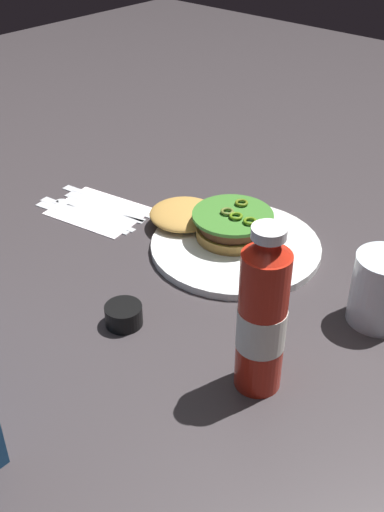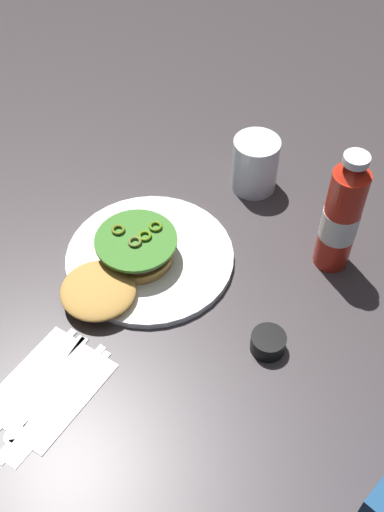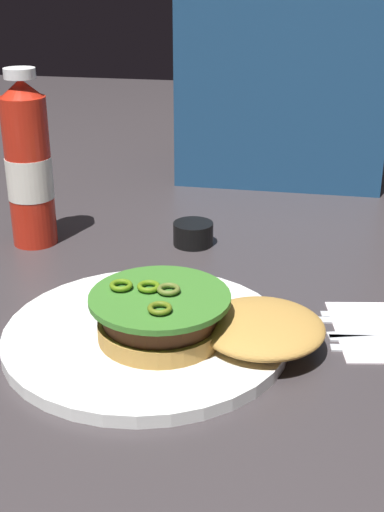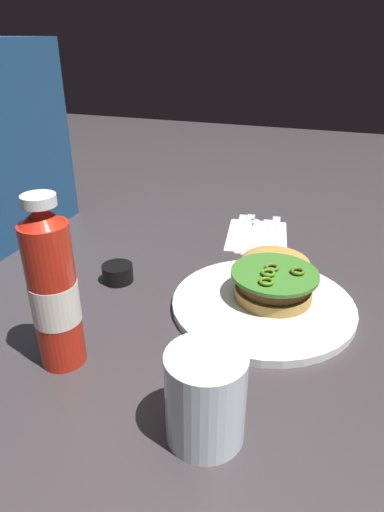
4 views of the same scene
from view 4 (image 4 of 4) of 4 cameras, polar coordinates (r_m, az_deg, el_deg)
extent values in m
plane|color=#363133|center=(0.76, 1.52, -4.73)|extent=(3.00, 3.00, 0.00)
cylinder|color=white|center=(0.72, 9.08, -6.18)|extent=(0.29, 0.29, 0.01)
cylinder|color=#B0813B|center=(0.73, 10.35, -4.59)|extent=(0.12, 0.12, 0.02)
cylinder|color=#512D19|center=(0.72, 10.46, -3.43)|extent=(0.11, 0.11, 0.02)
cylinder|color=red|center=(0.71, 10.54, -2.67)|extent=(0.11, 0.11, 0.01)
cylinder|color=#377026|center=(0.71, 10.58, -2.25)|extent=(0.14, 0.14, 0.01)
torus|color=#546816|center=(0.71, 13.41, -1.88)|extent=(0.02, 0.02, 0.01)
torus|color=#586828|center=(0.72, 10.25, -1.40)|extent=(0.02, 0.02, 0.01)
torus|color=#517814|center=(0.67, 9.52, -3.22)|extent=(0.02, 0.02, 0.01)
torus|color=#527913|center=(0.70, 9.76, -2.13)|extent=(0.02, 0.02, 0.01)
ellipsoid|color=#B0813B|center=(0.81, 10.67, -0.73)|extent=(0.12, 0.12, 0.03)
cylinder|color=red|center=(0.58, -17.25, -5.06)|extent=(0.06, 0.06, 0.20)
cone|color=red|center=(0.54, -18.83, 5.01)|extent=(0.05, 0.05, 0.02)
cylinder|color=white|center=(0.53, -19.11, 6.78)|extent=(0.04, 0.04, 0.01)
cylinder|color=white|center=(0.59, -17.16, -5.62)|extent=(0.06, 0.06, 0.06)
cylinder|color=silver|center=(0.49, 1.73, -17.62)|extent=(0.09, 0.09, 0.11)
cylinder|color=black|center=(0.80, -9.54, -2.18)|extent=(0.05, 0.05, 0.03)
cube|color=white|center=(0.97, 8.34, 2.62)|extent=(0.19, 0.15, 0.00)
cube|color=silver|center=(0.97, 10.59, 2.62)|extent=(0.19, 0.04, 0.00)
cube|color=silver|center=(1.05, 10.77, 4.40)|extent=(0.08, 0.03, 0.00)
cube|color=silver|center=(0.97, 9.47, 2.71)|extent=(0.19, 0.04, 0.00)
cube|color=silver|center=(1.04, 9.75, 4.43)|extent=(0.04, 0.03, 0.00)
cube|color=silver|center=(0.97, 8.35, 2.80)|extent=(0.19, 0.07, 0.00)
ellipsoid|color=silver|center=(1.05, 8.05, 4.59)|extent=(0.04, 0.03, 0.00)
cube|color=silver|center=(0.97, 7.23, 2.88)|extent=(0.20, 0.04, 0.00)
cube|color=silver|center=(1.05, 7.67, 4.69)|extent=(0.08, 0.03, 0.00)
cube|color=silver|center=(0.97, 6.12, 2.97)|extent=(0.19, 0.04, 0.00)
cube|color=silver|center=(1.05, 6.48, 4.68)|extent=(0.08, 0.03, 0.00)
camera|label=1|loc=(0.83, -73.35, 22.51)|focal=43.30mm
camera|label=2|loc=(1.29, -14.57, 45.21)|focal=43.00mm
camera|label=3|loc=(0.90, 54.71, 13.58)|focal=47.84mm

